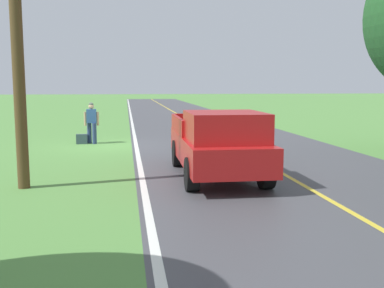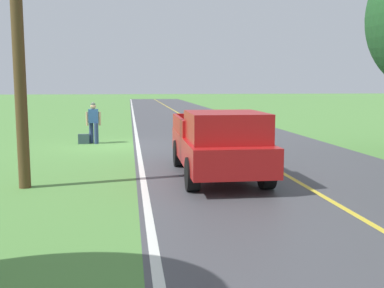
{
  "view_description": "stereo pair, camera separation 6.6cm",
  "coord_description": "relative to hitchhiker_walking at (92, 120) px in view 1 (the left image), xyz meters",
  "views": [
    {
      "loc": [
        -0.57,
        18.71,
        2.49
      ],
      "look_at": [
        -1.88,
        9.78,
        1.31
      ],
      "focal_mm": 42.47,
      "sensor_mm": 36.0,
      "label": 1
    },
    {
      "loc": [
        -0.64,
        18.72,
        2.49
      ],
      "look_at": [
        -1.88,
        9.78,
        1.31
      ],
      "focal_mm": 42.47,
      "sensor_mm": 36.0,
      "label": 2
    }
  ],
  "objects": [
    {
      "name": "suitcase_carried",
      "position": [
        0.42,
        0.09,
        -0.77
      ],
      "size": [
        0.46,
        0.21,
        0.41
      ],
      "primitive_type": "cube",
      "rotation": [
        0.0,
        0.0,
        1.59
      ],
      "color": "#384C56",
      "rests_on": "ground"
    },
    {
      "name": "road_surface",
      "position": [
        -5.78,
        0.85,
        -0.98
      ],
      "size": [
        8.25,
        120.0,
        0.0
      ],
      "primitive_type": "cube",
      "color": "#47474C",
      "rests_on": "ground"
    },
    {
      "name": "ground_plane",
      "position": [
        -0.86,
        0.85,
        -0.98
      ],
      "size": [
        200.0,
        200.0,
        0.0
      ],
      "primitive_type": "plane",
      "color": "#568E42"
    },
    {
      "name": "lane_edge_line",
      "position": [
        -1.84,
        0.85,
        -0.98
      ],
      "size": [
        0.16,
        117.6,
        0.0
      ],
      "primitive_type": "cube",
      "color": "silver",
      "rests_on": "ground"
    },
    {
      "name": "pickup_truck_passing",
      "position": [
        -3.87,
        7.78,
        -0.01
      ],
      "size": [
        2.15,
        5.43,
        1.82
      ],
      "color": "#B21919",
      "rests_on": "ground"
    },
    {
      "name": "hitchhiker_walking",
      "position": [
        0.0,
        0.0,
        0.0
      ],
      "size": [
        0.62,
        0.51,
        1.75
      ],
      "color": "navy",
      "rests_on": "ground"
    },
    {
      "name": "lane_centre_line",
      "position": [
        -5.78,
        0.85,
        -0.98
      ],
      "size": [
        0.14,
        117.6,
        0.0
      ],
      "primitive_type": "cube",
      "color": "gold",
      "rests_on": "ground"
    },
    {
      "name": "utility_pole_roadside",
      "position": [
        1.04,
        8.31,
        2.88
      ],
      "size": [
        0.28,
        0.28,
        7.71
      ],
      "primitive_type": "cylinder",
      "color": "brown",
      "rests_on": "ground"
    }
  ]
}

